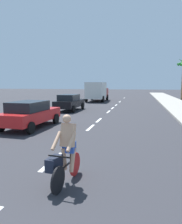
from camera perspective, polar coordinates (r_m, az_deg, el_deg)
ground_plane at (r=20.14m, az=4.87°, el=0.21°), size 160.00×160.00×0.00m
lane_stripe_2 at (r=7.40m, az=-10.43°, el=-12.90°), size 0.16×1.80×0.01m
lane_stripe_3 at (r=12.61m, az=-0.14°, el=-4.20°), size 0.16×1.80×0.01m
lane_stripe_4 at (r=15.14m, az=2.12°, el=-2.21°), size 0.16×1.80×0.01m
lane_stripe_5 at (r=19.81m, az=4.73°, el=0.10°), size 0.16×1.80×0.01m
lane_stripe_6 at (r=22.75m, az=5.82°, el=1.05°), size 0.16×1.80×0.01m
lane_stripe_7 at (r=26.09m, az=6.75°, el=1.88°), size 0.16×1.80×0.01m
lane_stripe_8 at (r=30.99m, az=7.76°, el=2.76°), size 0.16×1.80×0.01m
lane_stripe_9 at (r=39.73m, az=8.93°, el=3.79°), size 0.16×1.80×0.01m
cyclist at (r=5.54m, az=-7.09°, el=-10.88°), size 0.64×1.71×1.82m
parked_car_red at (r=13.02m, az=-16.09°, el=-0.39°), size 2.22×4.49×1.57m
parked_car_black at (r=20.58m, az=-5.82°, el=2.70°), size 2.05×4.26×1.57m
delivery_truck at (r=31.53m, az=1.64°, el=5.64°), size 2.69×6.24×2.80m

